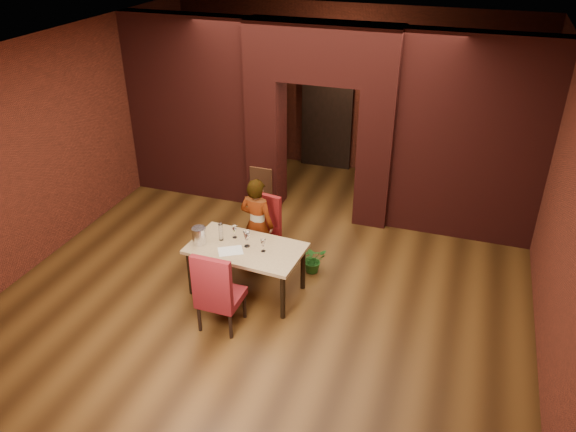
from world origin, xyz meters
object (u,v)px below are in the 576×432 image
(wine_bucket, at_px, (199,236))
(wine_glass_c, at_px, (263,245))
(dining_table, at_px, (247,269))
(water_bottle, at_px, (221,232))
(wine_glass_a, at_px, (234,232))
(wine_glass_b, at_px, (247,239))
(chair_far, at_px, (259,233))
(chair_near, at_px, (221,288))
(person_seated, at_px, (257,225))
(potted_plant, at_px, (313,259))

(wine_bucket, bearing_deg, wine_glass_c, 5.59)
(dining_table, height_order, wine_glass_c, wine_glass_c)
(wine_glass_c, xyz_separation_m, water_bottle, (-0.65, 0.08, 0.04))
(wine_glass_a, distance_m, water_bottle, 0.19)
(dining_table, relative_size, wine_glass_b, 6.70)
(wine_glass_b, relative_size, wine_glass_c, 1.26)
(chair_far, height_order, wine_glass_b, chair_far)
(chair_near, distance_m, wine_bucket, 0.93)
(water_bottle, bearing_deg, wine_glass_a, 38.12)
(wine_glass_b, height_order, wine_glass_c, wine_glass_b)
(wine_glass_a, bearing_deg, dining_table, -36.58)
(wine_glass_a, bearing_deg, wine_glass_c, -21.96)
(wine_glass_c, relative_size, water_bottle, 0.69)
(dining_table, distance_m, wine_glass_a, 0.54)
(chair_far, xyz_separation_m, wine_glass_a, (-0.15, -0.52, 0.27))
(dining_table, xyz_separation_m, person_seated, (-0.08, 0.61, 0.36))
(dining_table, distance_m, wine_glass_b, 0.47)
(chair_far, relative_size, wine_glass_c, 5.88)
(potted_plant, bearing_deg, dining_table, -134.10)
(dining_table, xyz_separation_m, chair_near, (-0.03, -0.76, 0.20))
(wine_bucket, relative_size, water_bottle, 0.89)
(chair_near, xyz_separation_m, potted_plant, (0.75, 1.51, -0.36))
(dining_table, bearing_deg, chair_near, -88.18)
(dining_table, relative_size, chair_far, 1.43)
(chair_near, xyz_separation_m, wine_glass_b, (0.04, 0.78, 0.27))
(chair_near, height_order, wine_bucket, chair_near)
(wine_glass_c, height_order, wine_bucket, wine_bucket)
(chair_far, relative_size, chair_near, 0.95)
(wine_bucket, bearing_deg, potted_plant, 32.43)
(wine_glass_b, xyz_separation_m, potted_plant, (0.72, 0.73, -0.63))
(chair_far, bearing_deg, wine_bucket, -114.54)
(person_seated, xyz_separation_m, wine_glass_c, (0.34, -0.63, 0.09))
(chair_far, xyz_separation_m, water_bottle, (-0.30, -0.63, 0.31))
(chair_near, height_order, wine_glass_a, chair_near)
(chair_near, distance_m, wine_glass_b, 0.83)
(wine_bucket, bearing_deg, wine_glass_a, 36.55)
(dining_table, relative_size, wine_glass_a, 8.39)
(wine_bucket, bearing_deg, dining_table, 9.97)
(dining_table, relative_size, water_bottle, 5.83)
(chair_near, relative_size, wine_glass_a, 6.17)
(chair_near, relative_size, water_bottle, 4.29)
(chair_far, height_order, wine_glass_c, chair_far)
(wine_glass_a, relative_size, wine_bucket, 0.78)
(wine_glass_c, bearing_deg, water_bottle, 172.59)
(wine_glass_c, bearing_deg, dining_table, 174.81)
(person_seated, xyz_separation_m, wine_bucket, (-0.55, -0.72, 0.11))
(dining_table, height_order, chair_far, chair_far)
(chair_far, relative_size, wine_bucket, 4.55)
(person_seated, height_order, wine_bucket, person_seated)
(person_seated, bearing_deg, chair_near, 100.02)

